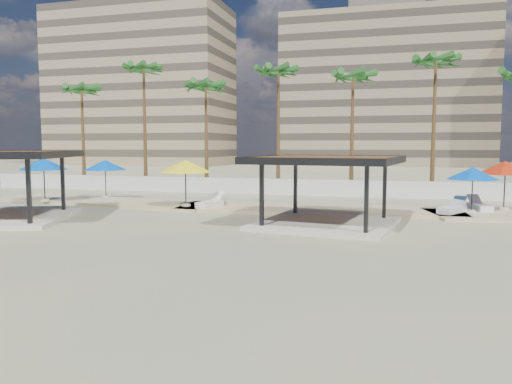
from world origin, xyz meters
TOP-DOWN VIEW (x-y plane):
  - ground at (0.00, 0.00)m, footprint 200.00×200.00m
  - promenade at (2.00, 7.67)m, footprint 44.45×7.97m
  - boundary_wall at (0.00, 16.00)m, footprint 56.00×0.30m
  - building_west at (-42.00, 68.00)m, footprint 34.00×16.00m
  - building_mid at (4.00, 78.00)m, footprint 38.00×16.00m
  - pavilion_central at (3.23, 2.09)m, footprint 7.20×7.20m
  - umbrella_a at (-15.30, 5.80)m, footprint 4.11×4.11m
  - umbrella_b at (-5.51, 5.80)m, footprint 3.86×3.86m
  - umbrella_c at (12.20, 9.20)m, footprint 3.91×3.91m
  - umbrella_d at (10.32, 7.62)m, footprint 3.57×3.57m
  - umbrella_f at (-12.89, 9.01)m, footprint 3.04×3.04m
  - lounger_a at (-4.01, 5.85)m, footprint 1.12×2.25m
  - lounger_b at (9.28, 6.98)m, footprint 1.72×2.30m
  - lounger_c at (10.85, 8.63)m, footprint 1.17×2.20m
  - palm_a at (-21.00, 18.30)m, footprint 3.00×3.00m
  - palm_b at (-15.00, 18.70)m, footprint 3.00×3.00m
  - palm_c at (-9.00, 18.10)m, footprint 3.00×3.00m
  - palm_d at (-3.00, 18.90)m, footprint 3.00×3.00m
  - palm_e at (3.00, 18.40)m, footprint 3.00×3.00m
  - palm_f at (9.00, 18.60)m, footprint 3.00×3.00m

SIDE VIEW (x-z plane):
  - ground at x=0.00m, z-range 0.00..0.00m
  - promenade at x=2.00m, z-range -0.06..0.18m
  - lounger_c at x=10.85m, z-range -0.03..0.77m
  - lounger_a at x=-4.01m, z-range -0.03..0.78m
  - lounger_b at x=9.28m, z-range -0.04..0.81m
  - boundary_wall at x=0.00m, z-range 0.00..1.20m
  - pavilion_central at x=3.23m, z-range 0.31..3.56m
  - umbrella_d at x=10.32m, z-range 1.05..3.46m
  - umbrella_f at x=-12.89m, z-range 1.11..3.69m
  - umbrella_c at x=12.20m, z-range 1.16..3.87m
  - umbrella_b at x=-5.51m, z-range 1.16..3.90m
  - umbrella_a at x=-15.30m, z-range 1.18..3.96m
  - palm_c at x=-9.00m, z-range 3.55..13.00m
  - palm_a at x=-21.00m, z-range 3.60..13.14m
  - palm_e at x=3.00m, z-range 3.73..13.59m
  - palm_d at x=-3.00m, z-range 4.04..14.62m
  - palm_f at x=9.00m, z-range 4.15..14.96m
  - palm_b at x=-15.00m, z-range 4.33..15.58m
  - building_mid at x=4.00m, z-range -0.93..29.47m
  - building_west at x=-42.00m, z-range -0.93..31.47m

